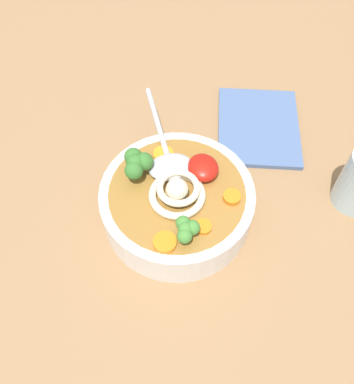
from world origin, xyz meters
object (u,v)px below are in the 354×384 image
at_px(soup_spoon, 168,159).
at_px(folded_napkin, 258,127).
at_px(soup_bowl, 177,203).
at_px(noodle_pile, 177,192).

bearing_deg(soup_spoon, folded_napkin, -65.40).
xyz_separation_m(soup_bowl, noodle_pile, (-0.01, 0.00, 0.04)).
distance_m(soup_bowl, noodle_pile, 0.04).
distance_m(soup_spoon, folded_napkin, 0.19).
relative_size(soup_bowl, folded_napkin, 1.26).
xyz_separation_m(soup_bowl, folded_napkin, (0.12, -0.17, -0.03)).
bearing_deg(noodle_pile, soup_spoon, -3.24).
bearing_deg(folded_napkin, soup_bowl, 124.78).
height_order(soup_bowl, noodle_pile, noodle_pile).
bearing_deg(noodle_pile, folded_napkin, -54.05).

